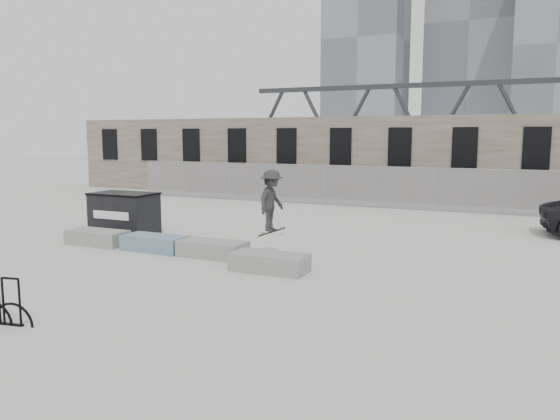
% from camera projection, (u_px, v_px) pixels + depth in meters
% --- Properties ---
extents(ground, '(120.00, 120.00, 0.00)m').
position_uv_depth(ground, '(182.00, 253.00, 16.36)').
color(ground, '#B8B8B3').
rests_on(ground, ground).
extents(stone_wall, '(36.00, 2.58, 4.50)m').
position_uv_depth(stone_wall, '(348.00, 158.00, 30.68)').
color(stone_wall, '#685A4C').
rests_on(stone_wall, ground).
extents(chainlink_fence, '(22.06, 0.06, 2.02)m').
position_uv_depth(chainlink_fence, '(325.00, 185.00, 27.48)').
color(chainlink_fence, gray).
rests_on(chainlink_fence, ground).
extents(planter_far_left, '(2.00, 0.90, 0.47)m').
position_uv_depth(planter_far_left, '(97.00, 237.00, 17.57)').
color(planter_far_left, gray).
rests_on(planter_far_left, ground).
extents(planter_center_left, '(2.00, 0.90, 0.47)m').
position_uv_depth(planter_center_left, '(155.00, 242.00, 16.65)').
color(planter_center_left, '#2F698F').
rests_on(planter_center_left, ground).
extents(planter_center_right, '(2.00, 0.90, 0.47)m').
position_uv_depth(planter_center_right, '(213.00, 248.00, 15.80)').
color(planter_center_right, gray).
rests_on(planter_center_right, ground).
extents(planter_offset, '(2.00, 0.90, 0.47)m').
position_uv_depth(planter_offset, '(269.00, 262.00, 14.12)').
color(planter_offset, gray).
rests_on(planter_offset, ground).
extents(dumpster, '(2.27, 1.40, 1.49)m').
position_uv_depth(dumpster, '(124.00, 213.00, 19.34)').
color(dumpster, black).
rests_on(dumpster, ground).
extents(skyline_towers, '(58.00, 28.00, 48.00)m').
position_uv_depth(skyline_towers, '(475.00, 39.00, 98.44)').
color(skyline_towers, slate).
rests_on(skyline_towers, ground).
extents(truss_bridge, '(70.00, 3.00, 9.80)m').
position_uv_depth(truss_bridge, '(538.00, 130.00, 61.21)').
color(truss_bridge, '#2D3033').
rests_on(truss_bridge, ground).
extents(skateboarder, '(0.78, 1.15, 1.89)m').
position_uv_depth(skateboarder, '(272.00, 201.00, 15.16)').
color(skateboarder, '#2A2A2C').
rests_on(skateboarder, ground).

